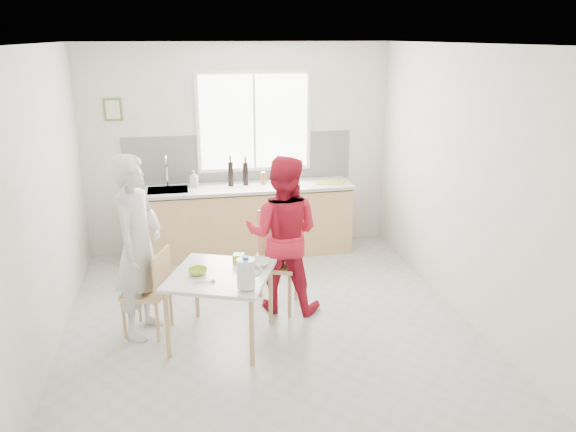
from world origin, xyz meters
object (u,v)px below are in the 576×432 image
chair_far (276,256)px  person_red (283,235)px  bowl_green (198,271)px  milk_jug (246,273)px  wine_bottle_a (231,174)px  dining_table (221,281)px  wine_bottle_b (246,174)px  person_white (138,247)px  bowl_white (258,263)px  chair_left (152,288)px

chair_far → person_red: 0.29m
bowl_green → person_red: bearing=29.7°
milk_jug → wine_bottle_a: size_ratio=0.88×
dining_table → wine_bottle_a: size_ratio=3.58×
person_red → bowl_green: person_red is taller
wine_bottle_b → person_white: bearing=-123.0°
bowl_green → wine_bottle_b: bearing=71.8°
person_white → bowl_white: bearing=-77.1°
person_white → person_red: (1.42, 0.24, -0.06)m
person_white → bowl_green: 0.62m
chair_far → wine_bottle_a: (-0.30, 1.59, 0.53)m
chair_far → chair_left: bearing=-141.4°
chair_far → milk_jug: bearing=-91.3°
person_red → wine_bottle_b: person_red is taller
milk_jug → wine_bottle_a: 2.62m
milk_jug → wine_bottle_b: 2.64m
chair_left → wine_bottle_b: wine_bottle_b is taller
person_white → wine_bottle_b: (1.26, 1.94, 0.18)m
milk_jug → dining_table: bearing=139.3°
dining_table → chair_far: bearing=45.3°
person_red → wine_bottle_a: 1.75m
chair_left → bowl_green: chair_left is taller
chair_left → bowl_green: 0.54m
bowl_green → bowl_white: (0.58, 0.09, -0.00)m
person_red → bowl_green: (-0.89, -0.51, -0.12)m
bowl_white → wine_bottle_b: bearing=85.9°
bowl_green → bowl_white: bearing=9.2°
person_red → bowl_green: bearing=51.5°
chair_left → wine_bottle_b: bearing=171.5°
dining_table → bowl_green: bowl_green is taller
chair_far → bowl_white: chair_far is taller
person_white → wine_bottle_a: bearing=-7.1°
bowl_green → milk_jug: size_ratio=0.62×
dining_table → wine_bottle_b: (0.52, 2.23, 0.46)m
milk_jug → person_red: bearing=83.7°
dining_table → milk_jug: milk_jug is taller
chair_left → dining_table: bearing=90.0°
person_white → person_red: bearing=-58.6°
person_red → wine_bottle_b: (-0.16, 1.70, 0.25)m
chair_far → wine_bottle_b: wine_bottle_b is taller
person_red → wine_bottle_a: bearing=-56.3°
person_white → bowl_green: size_ratio=10.11×
dining_table → bowl_green: size_ratio=6.54×
person_red → wine_bottle_a: person_red is taller
chair_far → wine_bottle_b: size_ratio=3.35×
bowl_white → wine_bottle_b: (0.15, 2.11, 0.37)m
dining_table → wine_bottle_a: (0.33, 2.23, 0.47)m
wine_bottle_a → milk_jug: bearing=-92.9°
chair_left → bowl_green: (0.43, -0.23, 0.24)m
chair_left → person_white: person_white is taller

